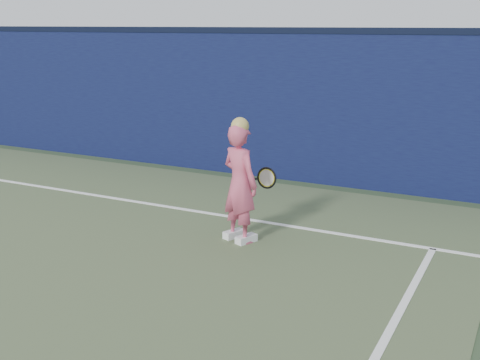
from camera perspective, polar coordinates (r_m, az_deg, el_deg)
The scene contains 4 objects.
backstop_wall at distance 11.36m, azimuth -4.13°, elevation 7.45°, with size 24.00×0.40×2.50m, color #0C0F36.
wall_cap at distance 11.27m, azimuth -4.26°, elevation 14.02°, with size 24.00×0.42×0.10m, color black.
player at distance 7.42m, azimuth 0.00°, elevation -0.27°, with size 0.64×0.54×1.57m.
racket at distance 7.72m, azimuth 2.41°, elevation 0.19°, with size 0.50×0.22×0.28m.
Camera 1 is at (5.79, -3.17, 2.67)m, focal length 45.00 mm.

